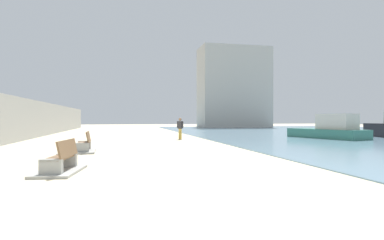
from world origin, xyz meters
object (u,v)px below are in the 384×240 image
boat_far_right (330,130)px  bench_far (84,147)px  person_walking (180,127)px  bench_near (61,165)px

boat_far_right → bench_far: bearing=-160.9°
person_walking → bench_near: bearing=-113.7°
bench_near → bench_far: (0.01, 5.89, 0.00)m
bench_near → boat_far_right: size_ratio=0.34×
bench_near → person_walking: 15.21m
bench_near → person_walking: bearing=66.3°
person_walking → boat_far_right: boat_far_right is taller
bench_near → person_walking: person_walking is taller
bench_far → boat_far_right: (17.64, 6.12, 0.49)m
bench_far → boat_far_right: bearing=19.1°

